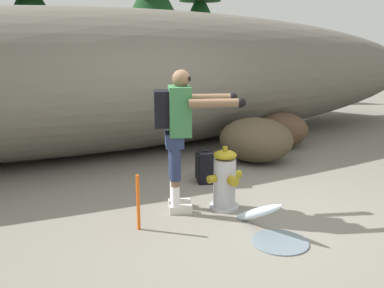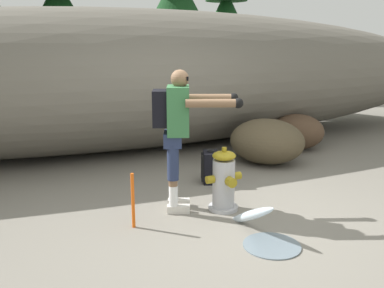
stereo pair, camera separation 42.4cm
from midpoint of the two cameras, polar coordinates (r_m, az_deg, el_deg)
The scene contains 11 objects.
ground_plane at distance 4.77m, azimuth 6.95°, elevation -10.41°, with size 56.00×56.00×0.04m, color slate.
dirt_embankment at distance 7.78m, azimuth -6.82°, elevation 8.67°, with size 15.58×3.20×2.50m, color #666056.
fire_hydrant at distance 4.91m, azimuth 6.81°, elevation -5.10°, with size 0.44×0.39×0.75m.
hydrant_water_jet at distance 4.45m, azimuth 11.40°, elevation -10.58°, with size 0.56×1.13×0.56m.
utility_worker at distance 4.70m, azimuth 0.70°, elevation 2.78°, with size 1.04×0.74×1.63m.
spare_backpack at distance 5.87m, azimuth 4.67°, elevation -3.20°, with size 0.35×0.35×0.47m.
boulder_large at distance 6.91m, azimuth 11.87°, elevation 0.36°, with size 1.21×1.06×0.72m, color #4D422E.
boulder_mid at distance 7.94m, azimuth 15.53°, elevation 1.61°, with size 0.98×0.84×0.65m, color #4F3A29.
pine_tree_center at distance 12.99m, azimuth -16.75°, elevation 17.32°, with size 2.84×2.84×5.38m.
pine_tree_far_right at distance 14.63m, azimuth 5.52°, elevation 17.52°, with size 2.14×2.14×5.04m.
survey_stake at distance 4.45m, azimuth -5.31°, elevation -7.71°, with size 0.04×0.04×0.60m, color #E55914.
Camera 2 is at (-2.06, -3.82, 1.92)m, focal length 39.30 mm.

